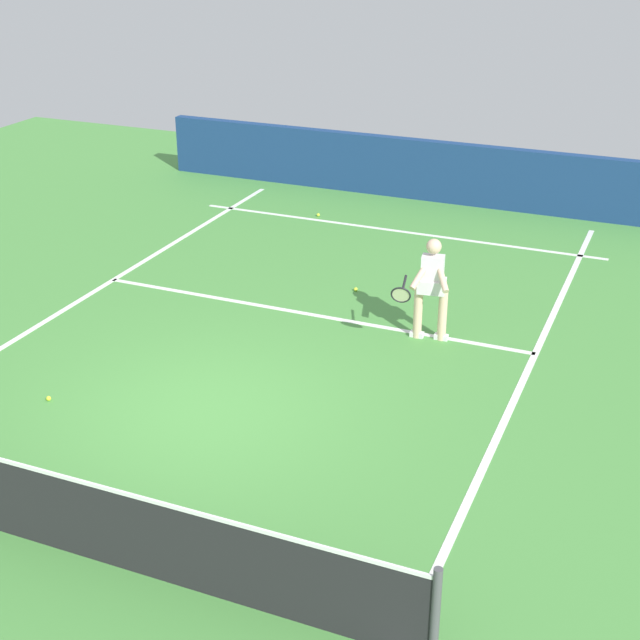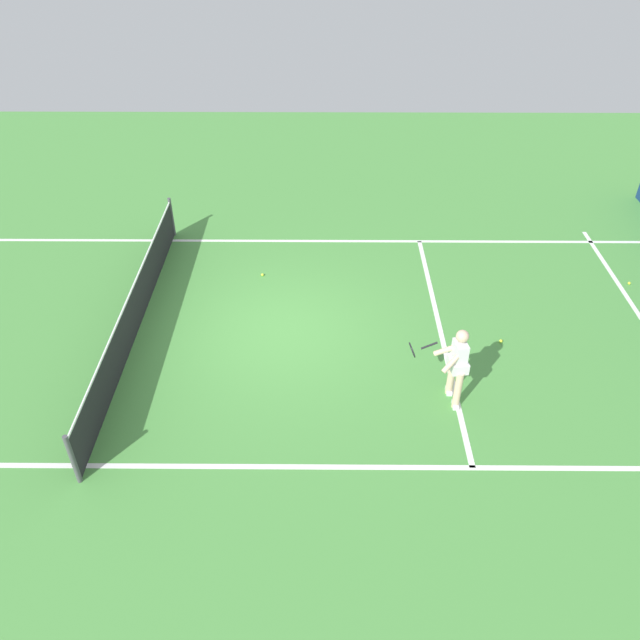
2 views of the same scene
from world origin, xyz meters
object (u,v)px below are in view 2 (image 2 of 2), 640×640
(tennis_ball_near, at_px, (629,283))
(tennis_ball_far, at_px, (501,341))
(tennis_player, at_px, (456,363))
(tennis_ball_mid, at_px, (262,275))

(tennis_ball_near, height_order, tennis_ball_far, same)
(tennis_player, bearing_deg, tennis_ball_near, -51.14)
(tennis_ball_mid, bearing_deg, tennis_ball_near, -92.03)
(tennis_ball_near, xyz_separation_m, tennis_ball_mid, (0.29, 8.27, 0.00))
(tennis_ball_near, relative_size, tennis_ball_mid, 1.00)
(tennis_player, height_order, tennis_ball_near, tennis_player)
(tennis_ball_near, height_order, tennis_ball_mid, same)
(tennis_ball_near, distance_m, tennis_ball_mid, 8.28)
(tennis_ball_mid, distance_m, tennis_ball_far, 5.48)
(tennis_ball_mid, bearing_deg, tennis_ball_far, -115.75)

